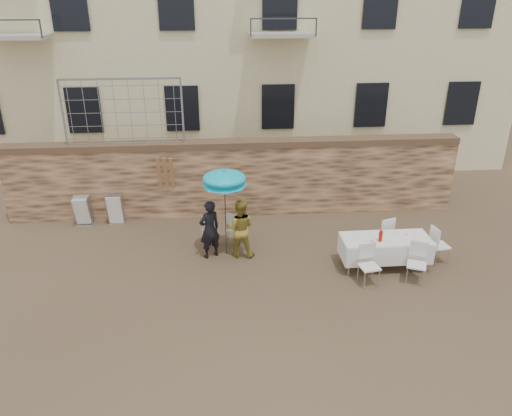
{
  "coord_description": "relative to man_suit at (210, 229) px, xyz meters",
  "views": [
    {
      "loc": [
        -0.46,
        -8.63,
        6.33
      ],
      "look_at": [
        0.4,
        2.2,
        1.4
      ],
      "focal_mm": 35.0,
      "sensor_mm": 36.0,
      "label": 1
    }
  ],
  "objects": [
    {
      "name": "table_chair_front_left",
      "position": [
        3.6,
        -1.56,
        -0.28
      ],
      "size": [
        0.56,
        0.56,
        0.96
      ],
      "primitive_type": null,
      "rotation": [
        0.0,
        0.0,
        0.17
      ],
      "color": "white",
      "rests_on": "ground"
    },
    {
      "name": "man_suit",
      "position": [
        0.0,
        0.0,
        0.0
      ],
      "size": [
        0.66,
        0.59,
        1.52
      ],
      "primitive_type": "imported",
      "rotation": [
        0.0,
        0.0,
        3.65
      ],
      "color": "black",
      "rests_on": "ground"
    },
    {
      "name": "ground",
      "position": [
        0.73,
        -2.42,
        -0.76
      ],
      "size": [
        80.0,
        80.0,
        0.0
      ],
      "primitive_type": "plane",
      "color": "brown",
      "rests_on": "ground"
    },
    {
      "name": "table_chair_front_right",
      "position": [
        4.7,
        -1.56,
        -0.28
      ],
      "size": [
        0.63,
        0.63,
        0.96
      ],
      "primitive_type": null,
      "rotation": [
        0.0,
        0.0,
        -0.42
      ],
      "color": "white",
      "rests_on": "ground"
    },
    {
      "name": "wood_planks",
      "position": [
        -1.1,
        2.33,
        0.24
      ],
      "size": [
        0.7,
        0.2,
        2.0
      ],
      "primitive_type": null,
      "color": "#A37749",
      "rests_on": "ground"
    },
    {
      "name": "stone_wall",
      "position": [
        0.73,
        2.58,
        0.34
      ],
      "size": [
        13.0,
        0.5,
        2.2
      ],
      "primitive_type": "cube",
      "color": "#8F6747",
      "rests_on": "ground"
    },
    {
      "name": "chair_stack_right",
      "position": [
        -2.7,
        2.26,
        -0.3
      ],
      "size": [
        0.46,
        0.4,
        0.92
      ],
      "primitive_type": null,
      "color": "white",
      "rests_on": "ground"
    },
    {
      "name": "chain_link_fence",
      "position": [
        -2.27,
        2.58,
        2.34
      ],
      "size": [
        3.2,
        0.06,
        1.8
      ],
      "primitive_type": null,
      "color": "gray",
      "rests_on": "stone_wall"
    },
    {
      "name": "woman_dress",
      "position": [
        0.75,
        0.0,
        -0.0
      ],
      "size": [
        0.83,
        0.7,
        1.52
      ],
      "primitive_type": "imported",
      "rotation": [
        0.0,
        0.0,
        2.96
      ],
      "color": "gold",
      "rests_on": "ground"
    },
    {
      "name": "banquet_table",
      "position": [
        4.2,
        -0.81,
        -0.03
      ],
      "size": [
        2.1,
        0.85,
        0.78
      ],
      "color": "white",
      "rests_on": "ground"
    },
    {
      "name": "chair_stack_left",
      "position": [
        -3.6,
        2.26,
        -0.3
      ],
      "size": [
        0.46,
        0.47,
        0.92
      ],
      "primitive_type": null,
      "color": "white",
      "rests_on": "ground"
    },
    {
      "name": "table_chair_side",
      "position": [
        5.6,
        -0.71,
        -0.28
      ],
      "size": [
        0.55,
        0.55,
        0.96
      ],
      "primitive_type": null,
      "rotation": [
        0.0,
        0.0,
        1.74
      ],
      "color": "white",
      "rests_on": "ground"
    },
    {
      "name": "table_chair_back",
      "position": [
        4.4,
        -0.01,
        -0.28
      ],
      "size": [
        0.61,
        0.61,
        0.96
      ],
      "primitive_type": null,
      "rotation": [
        0.0,
        0.0,
        3.46
      ],
      "color": "white",
      "rests_on": "ground"
    },
    {
      "name": "soda_bottle",
      "position": [
        4.0,
        -0.96,
        0.14
      ],
      "size": [
        0.09,
        0.09,
        0.26
      ],
      "primitive_type": "cylinder",
      "color": "red",
      "rests_on": "banquet_table"
    },
    {
      "name": "couple_chair_left",
      "position": [
        0.0,
        0.55,
        -0.28
      ],
      "size": [
        0.5,
        0.5,
        0.96
      ],
      "primitive_type": null,
      "rotation": [
        0.0,
        0.0,
        3.18
      ],
      "color": "white",
      "rests_on": "ground"
    },
    {
      "name": "couple_chair_right",
      "position": [
        0.7,
        0.55,
        -0.28
      ],
      "size": [
        0.67,
        0.67,
        0.96
      ],
      "primitive_type": null,
      "rotation": [
        0.0,
        0.0,
        2.55
      ],
      "color": "white",
      "rests_on": "ground"
    },
    {
      "name": "umbrella",
      "position": [
        0.4,
        0.1,
        1.23
      ],
      "size": [
        1.1,
        1.1,
        2.11
      ],
      "color": "#3F3F44",
      "rests_on": "ground"
    }
  ]
}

